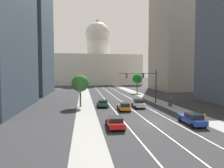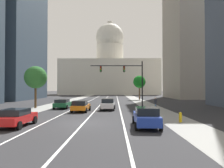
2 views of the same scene
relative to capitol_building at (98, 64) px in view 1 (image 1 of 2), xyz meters
name	(u,v)px [view 1 (image 1 of 2)]	position (x,y,z in m)	size (l,w,h in m)	color
ground_plane	(110,93)	(0.00, -52.82, -11.90)	(400.00, 400.00, 0.00)	#2B2B2D
sidewalk_left	(85,95)	(-8.48, -57.82, -11.90)	(3.35, 130.00, 0.01)	gray
sidewalk_right	(138,94)	(8.48, -57.82, -11.90)	(3.35, 130.00, 0.01)	gray
lane_stripe_left	(105,99)	(-3.40, -67.82, -11.89)	(0.16, 90.00, 0.01)	white
lane_stripe_center	(118,99)	(0.00, -67.82, -11.89)	(0.16, 90.00, 0.01)	white
lane_stripe_right	(130,98)	(3.40, -67.82, -11.89)	(0.16, 90.00, 0.01)	white
office_tower_far_left	(25,22)	(-26.72, -51.97, 10.90)	(14.43, 23.16, 45.54)	#334251
office_tower_far_right	(177,37)	(27.81, -44.76, 8.83)	(16.67, 21.39, 41.39)	#9E9384
capitol_building	(98,64)	(0.00, 0.00, 0.00)	(48.03, 25.54, 37.93)	beige
car_green	(103,103)	(-5.11, -79.24, -11.16)	(2.19, 4.35, 1.40)	#14512D
car_red	(115,122)	(-5.11, -94.49, -11.16)	(2.13, 4.25, 1.40)	red
car_orange	(124,106)	(-1.71, -83.72, -11.16)	(2.17, 4.30, 1.45)	orange
car_blue	(192,119)	(5.10, -94.65, -11.10)	(2.06, 4.76, 1.57)	#1E389E
car_white	(138,103)	(1.70, -81.16, -11.10)	(2.09, 4.28, 1.58)	silver
traffic_signal_mast	(145,80)	(4.53, -76.52, -6.68)	(8.51, 0.39, 7.42)	black
fire_hydrant	(205,116)	(8.47, -92.22, -11.44)	(0.26, 0.35, 0.91)	yellow
cyclist	(170,102)	(8.39, -81.02, -11.05)	(0.38, 1.70, 1.72)	black
street_tree_near_right	(137,79)	(9.21, -53.93, -7.13)	(3.30, 3.30, 6.45)	#51381E
street_tree_mid_left	(80,83)	(-9.50, -78.52, -7.21)	(3.42, 3.42, 6.43)	#51381E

